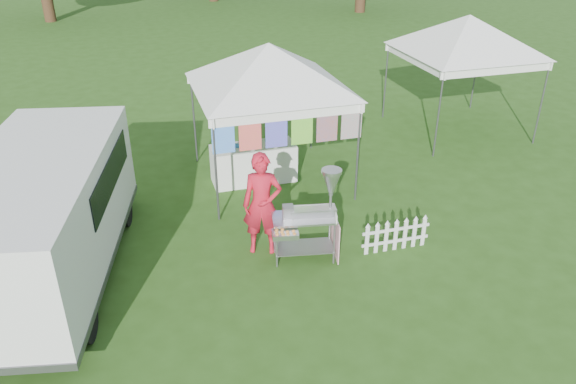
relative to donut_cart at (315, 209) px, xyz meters
name	(u,v)px	position (x,y,z in m)	size (l,w,h in m)	color
ground	(324,267)	(0.08, -0.33, -0.97)	(120.00, 120.00, 0.00)	#284B15
canopy_main	(269,43)	(0.08, 3.17, 2.02)	(4.24, 4.24, 3.45)	#59595E
canopy_right	(470,15)	(5.58, 4.67, 2.02)	(4.24, 4.24, 3.45)	#59595E
donut_cart	(315,209)	(0.00, 0.00, 0.00)	(1.28, 0.79, 1.64)	gray
vendor	(262,204)	(-0.78, 0.48, -0.05)	(0.67, 0.44, 1.84)	red
cargo_van	(45,214)	(-4.22, 0.83, 0.14)	(2.94, 5.26, 2.06)	silver
picket_fence	(396,236)	(1.45, -0.18, -0.68)	(1.26, 0.05, 0.56)	silver
display_table	(254,163)	(-0.29, 3.21, -0.56)	(1.80, 0.70, 0.82)	white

